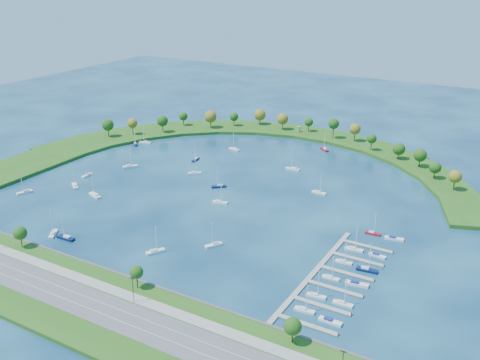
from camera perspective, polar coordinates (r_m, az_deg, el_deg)
The scene contains 37 objects.
ground at distance 309.75m, azimuth -1.27°, elevation -0.81°, with size 700.00×700.00×0.00m, color #07213F.
south_shoreline at distance 225.37m, azimuth -18.08°, elevation -10.80°, with size 420.00×43.10×11.60m.
breakwater at distance 371.41m, azimuth -3.45°, elevation 3.15°, with size 286.74×247.64×2.00m.
breakwater_trees at distance 386.62m, azimuth 3.47°, elevation 5.29°, with size 239.51×91.25×14.37m.
harbor_tower at distance 408.18m, azimuth 6.07°, elevation 5.23°, with size 2.60×2.60×4.28m.
dock_system at distance 226.78m, azimuth 9.30°, elevation -9.90°, with size 24.28×82.00×1.60m.
moored_boat_0 at distance 330.82m, azimuth -4.71°, elevation 0.77°, with size 7.62×6.82×11.78m.
moored_boat_1 at distance 307.91m, azimuth -14.71°, elevation -1.49°, with size 9.96×5.68×14.13m.
moored_boat_2 at distance 376.53m, azimuth 8.71°, elevation 3.18°, with size 7.90×7.22×12.31m.
moored_boat_3 at distance 392.44m, azimuth -9.75°, elevation 3.87°, with size 8.53×4.53×12.08m.
moored_boat_4 at distance 304.61m, azimuth 8.13°, elevation -1.25°, with size 8.04×2.42×11.75m.
moored_boat_5 at distance 347.08m, azimuth -11.26°, elevation 1.43°, with size 7.62×8.58×13.23m.
moored_boat_6 at distance 337.56m, azimuth 5.47°, elevation 1.18°, with size 8.84×3.19×12.72m.
moored_boat_7 at distance 338.63m, azimuth -15.46°, elevation 0.53°, with size 2.42×7.51×10.90m.
moored_boat_8 at distance 247.43m, azimuth -2.71°, elevation -6.63°, with size 6.25×8.02×11.87m.
moored_boat_9 at distance 289.80m, azimuth -2.08°, elevation -2.25°, with size 8.40×4.26×11.89m.
moored_boat_10 at distance 389.96m, azimuth -10.72°, elevation 3.69°, with size 6.93×5.95×10.55m.
moored_boat_11 at distance 244.60m, azimuth -8.72°, elevation -7.23°, with size 6.30×8.54×12.48m.
moored_boat_12 at distance 324.22m, azimuth -16.63°, elevation -0.53°, with size 8.76×7.27×13.19m.
moored_boat_13 at distance 353.85m, azimuth -4.59°, elevation 2.17°, with size 3.35×7.95×11.33m.
moored_boat_14 at distance 265.21m, azimuth -17.51°, elevation -5.65°, with size 9.17×2.90×13.35m.
moored_boat_15 at distance 372.63m, azimuth -0.59°, elevation 3.24°, with size 8.52×3.87×12.10m.
moored_boat_16 at distance 324.31m, azimuth -21.30°, elevation -1.12°, with size 5.23×8.84×12.56m.
moored_boat_17 at distance 310.13m, azimuth -2.18°, elevation -0.61°, with size 7.81×7.09×12.14m.
moored_boat_18 at distance 270.85m, azimuth -18.70°, elevation -5.22°, with size 6.50×8.44×12.45m.
docked_boat_0 at distance 206.07m, azimuth 6.66°, elevation -13.10°, with size 7.76×2.62×11.23m.
docked_boat_1 at distance 201.93m, azimuth 9.26°, elevation -14.15°, with size 8.48×2.45×1.72m.
docked_boat_2 at distance 214.28m, azimuth 7.84°, elevation -11.68°, with size 7.81×2.97×11.20m.
docked_boat_3 at distance 211.49m, azimuth 10.54°, elevation -12.35°, with size 7.67×2.32×11.21m.
docked_boat_4 at distance 226.18m, azimuth 9.34°, elevation -9.84°, with size 7.17×2.24×10.44m.
docked_boat_5 at distance 224.12m, azimuth 11.92°, elevation -10.42°, with size 9.32×3.98×1.84m.
docked_boat_6 at distance 238.04m, azimuth 10.63°, elevation -8.24°, with size 7.31×2.70×10.51m.
docked_boat_7 at distance 234.23m, azimuth 12.94°, elevation -8.94°, with size 8.94×3.34×12.84m.
docked_boat_8 at distance 248.67m, azimuth 11.65°, elevation -6.94°, with size 8.24×3.03×11.85m.
docked_boat_9 at distance 246.19m, azimuth 13.95°, elevation -7.55°, with size 7.69×2.91×1.53m.
docked_boat_10 at distance 264.57m, azimuth 13.53°, elevation -5.30°, with size 7.21×2.18×10.53m.
docked_boat_11 at distance 262.18m, azimuth 15.58°, elevation -5.83°, with size 8.81×3.79×1.74m.
Camera 1 is at (150.30, -244.17, 117.19)m, focal length 41.42 mm.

